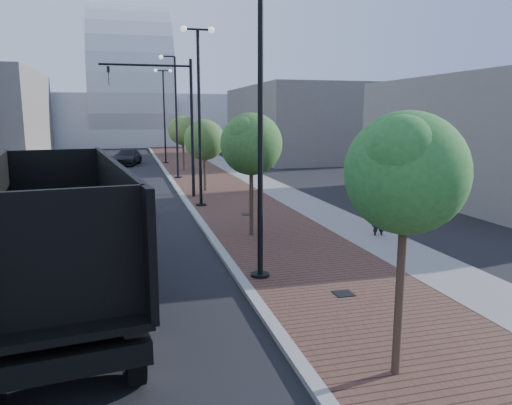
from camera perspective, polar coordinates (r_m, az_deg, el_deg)
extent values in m
cube|color=#4C2D23|center=(44.24, -6.15, 3.92)|extent=(7.00, 140.00, 0.12)
cube|color=slate|center=(44.72, -2.72, 4.04)|extent=(2.40, 140.00, 0.13)
cube|color=gray|center=(43.86, -10.69, 3.76)|extent=(0.30, 140.00, 0.14)
cube|color=slate|center=(44.86, -27.50, 2.91)|extent=(4.00, 140.00, 0.12)
cube|color=black|center=(19.56, -22.31, 0.59)|extent=(3.10, 3.20, 2.86)
cube|color=black|center=(21.20, -22.15, -1.28)|extent=(2.69, 0.89, 1.43)
cube|color=black|center=(18.22, -22.13, -2.36)|extent=(2.85, 1.23, 0.55)
cube|color=black|center=(12.88, -21.95, -7.39)|extent=(3.94, 10.39, 0.39)
cube|color=black|center=(12.76, -22.08, -5.50)|extent=(4.05, 10.41, 0.13)
cube|color=black|center=(12.59, -16.15, -0.21)|extent=(1.45, 10.07, 2.20)
cube|color=black|center=(8.09, -22.33, -6.30)|extent=(2.75, 0.49, 2.20)
cube|color=black|center=(17.01, -22.46, 2.05)|extent=(2.75, 0.49, 2.20)
cylinder|color=black|center=(19.26, -25.49, -3.64)|extent=(0.48, 1.24, 1.21)
cylinder|color=silver|center=(19.26, -25.49, -3.64)|extent=(0.46, 0.70, 0.66)
cylinder|color=black|center=(19.24, -18.60, -3.18)|extent=(0.48, 1.24, 1.21)
cylinder|color=silver|center=(19.24, -18.60, -3.18)|extent=(0.46, 0.70, 0.66)
cylinder|color=black|center=(20.81, -25.26, -2.64)|extent=(0.48, 1.24, 1.21)
cylinder|color=silver|center=(20.81, -25.26, -2.64)|extent=(0.46, 0.70, 0.66)
cylinder|color=black|center=(20.80, -18.90, -2.21)|extent=(0.48, 1.24, 1.21)
cylinder|color=silver|center=(20.80, -18.90, -2.21)|extent=(0.46, 0.70, 0.66)
cylinder|color=black|center=(9.60, -14.26, -16.62)|extent=(0.48, 1.24, 1.21)
cylinder|color=silver|center=(9.60, -14.26, -16.62)|extent=(0.46, 0.70, 0.66)
cylinder|color=black|center=(10.68, -15.20, -13.81)|extent=(0.48, 1.24, 1.21)
cylinder|color=silver|center=(10.68, -15.20, -13.81)|extent=(0.46, 0.70, 0.66)
cylinder|color=black|center=(16.16, -26.06, -6.22)|extent=(0.48, 1.24, 1.21)
cylinder|color=silver|center=(16.16, -26.06, -6.22)|extent=(0.46, 0.70, 0.66)
cylinder|color=black|center=(16.14, -17.82, -5.67)|extent=(0.48, 1.24, 1.21)
cylinder|color=silver|center=(16.14, -17.82, -5.67)|extent=(0.46, 0.70, 0.66)
cylinder|color=black|center=(17.32, -25.82, -5.14)|extent=(0.48, 1.24, 1.21)
cylinder|color=silver|center=(17.32, -25.82, -5.14)|extent=(0.46, 0.70, 0.66)
cylinder|color=black|center=(17.30, -18.15, -4.63)|extent=(0.48, 1.24, 1.21)
cylinder|color=silver|center=(17.30, -18.15, -4.63)|extent=(0.46, 0.70, 0.66)
imported|color=white|center=(25.44, -15.18, 0.43)|extent=(2.43, 4.55, 1.42)
imported|color=black|center=(44.51, -17.53, 4.29)|extent=(2.71, 4.82, 1.27)
imported|color=black|center=(49.87, -14.85, 5.16)|extent=(3.24, 5.60, 1.53)
imported|color=black|center=(20.03, 14.14, -1.89)|extent=(0.59, 0.40, 1.58)
cylinder|color=black|center=(14.78, 0.49, -8.69)|extent=(0.56, 0.56, 0.20)
cylinder|color=black|center=(13.98, 0.51, 9.12)|extent=(0.16, 0.16, 9.00)
cylinder|color=black|center=(26.19, -6.44, -0.36)|extent=(0.56, 0.56, 0.20)
cylinder|color=black|center=(25.75, -6.65, 9.57)|extent=(0.16, 0.16, 9.00)
cylinder|color=black|center=(26.09, -6.86, 19.50)|extent=(1.40, 0.10, 0.10)
sphere|color=silver|center=(26.00, -8.48, 19.50)|extent=(0.32, 0.32, 0.32)
sphere|color=silver|center=(26.20, -5.26, 19.49)|extent=(0.32, 0.32, 0.32)
cylinder|color=black|center=(37.97, -9.11, 2.87)|extent=(0.56, 0.56, 0.20)
cylinder|color=black|center=(37.66, -9.30, 9.70)|extent=(0.16, 0.16, 9.00)
cylinder|color=black|center=(37.85, -10.29, 16.50)|extent=(1.00, 0.10, 0.10)
sphere|color=silver|center=(37.81, -11.08, 16.38)|extent=(0.32, 0.32, 0.32)
cylinder|color=black|center=(49.85, -10.51, 4.56)|extent=(0.56, 0.56, 0.20)
cylinder|color=black|center=(49.62, -10.68, 9.76)|extent=(0.16, 0.16, 9.00)
cylinder|color=black|center=(49.80, -10.86, 14.94)|extent=(1.40, 0.10, 0.10)
sphere|color=silver|center=(49.75, -11.69, 14.92)|extent=(0.32, 0.32, 0.32)
sphere|color=silver|center=(49.85, -10.03, 14.96)|extent=(0.32, 0.32, 0.32)
cylinder|color=black|center=(28.73, -7.49, 8.38)|extent=(0.18, 0.18, 8.00)
cylinder|color=black|center=(28.63, -12.81, 15.43)|extent=(5.00, 0.12, 0.12)
imported|color=black|center=(28.57, -16.90, 14.05)|extent=(0.16, 0.20, 1.00)
cylinder|color=#382619|center=(9.35, 16.52, -9.41)|extent=(0.16, 0.16, 3.64)
sphere|color=#226522|center=(8.89, 17.19, 3.32)|extent=(2.17, 2.17, 2.17)
sphere|color=#226522|center=(9.38, 18.22, 2.01)|extent=(1.52, 1.52, 1.52)
sphere|color=#226522|center=(8.44, 16.66, 5.49)|extent=(1.30, 1.30, 1.30)
cylinder|color=#382619|center=(19.32, -0.55, 0.91)|extent=(0.16, 0.16, 3.52)
sphere|color=#2A5B1F|center=(19.10, -0.56, 6.87)|extent=(2.43, 2.43, 2.43)
sphere|color=#2A5B1F|center=(19.51, 0.37, 6.20)|extent=(1.70, 1.70, 1.70)
sphere|color=#2A5B1F|center=(18.72, -1.23, 7.88)|extent=(1.46, 1.46, 1.46)
cylinder|color=#382619|center=(31.02, -6.03, 4.02)|extent=(0.16, 0.16, 3.12)
sphere|color=#345B1F|center=(30.88, -6.09, 7.31)|extent=(2.55, 2.55, 2.55)
sphere|color=#345B1F|center=(31.25, -5.44, 6.95)|extent=(1.79, 1.79, 1.79)
sphere|color=#345B1F|center=(30.52, -6.57, 7.85)|extent=(1.53, 1.53, 1.53)
cylinder|color=#382619|center=(42.86, -8.51, 5.81)|extent=(0.16, 0.16, 3.32)
sphere|color=#406021|center=(42.76, -8.58, 8.34)|extent=(2.50, 2.50, 2.50)
sphere|color=#406021|center=(43.11, -8.08, 8.06)|extent=(1.75, 1.75, 1.75)
sphere|color=#406021|center=(42.42, -8.95, 8.77)|extent=(1.50, 1.50, 1.50)
cube|color=#A9ADB3|center=(88.49, -14.28, 9.36)|extent=(50.00, 28.00, 8.00)
cube|color=#615C57|center=(56.79, 4.92, 9.31)|extent=(12.00, 22.00, 8.00)
cube|color=slate|center=(31.59, 27.30, 6.59)|extent=(10.00, 16.00, 7.00)
cube|color=black|center=(13.59, 10.24, -10.45)|extent=(0.50, 0.50, 0.02)
cube|color=black|center=(23.63, -1.05, -1.39)|extent=(0.50, 0.50, 0.02)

